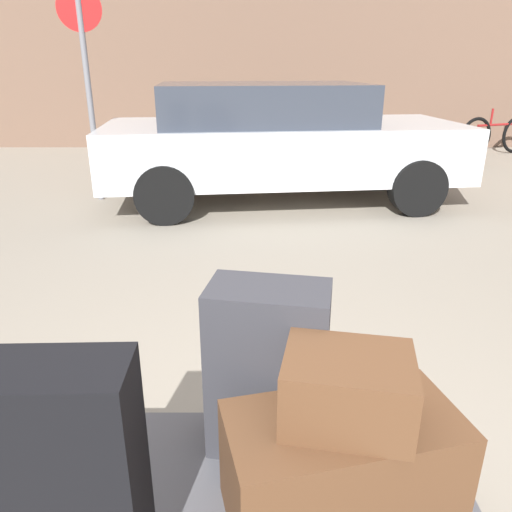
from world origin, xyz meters
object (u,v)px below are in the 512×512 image
(duffel_bag_brown_rear_left, at_px, (341,466))
(luggage_cart, at_px, (256,509))
(suitcase_black_front_right, at_px, (65,476))
(bollard_kerb_mid, at_px, (475,148))
(bollard_kerb_near, at_px, (386,148))
(suitcase_charcoal_front_left, at_px, (268,370))
(no_parking_sign, at_px, (87,74))
(duffel_bag_brown_topmost_pile, at_px, (347,389))
(parked_car, at_px, (278,140))
(bicycle_leaning, at_px, (497,135))

(duffel_bag_brown_rear_left, bearing_deg, luggage_cart, 151.85)
(suitcase_black_front_right, height_order, bollard_kerb_mid, suitcase_black_front_right)
(bollard_kerb_near, bearing_deg, bollard_kerb_mid, 0.00)
(suitcase_charcoal_front_left, bearing_deg, no_parking_sign, 123.56)
(luggage_cart, xyz_separation_m, no_parking_sign, (-2.00, 5.00, 1.25))
(bollard_kerb_near, height_order, no_parking_sign, no_parking_sign)
(luggage_cart, distance_m, duffel_bag_brown_rear_left, 0.36)
(duffel_bag_brown_topmost_pile, height_order, bollard_kerb_near, duffel_bag_brown_topmost_pile)
(suitcase_charcoal_front_left, distance_m, parked_car, 4.74)
(luggage_cart, relative_size, bicycle_leaning, 0.84)
(bollard_kerb_near, xyz_separation_m, no_parking_sign, (-4.20, -2.18, 1.21))
(parked_car, bearing_deg, bollard_kerb_near, 49.00)
(duffel_bag_brown_rear_left, xyz_separation_m, suitcase_black_front_right, (-0.73, -0.18, 0.15))
(suitcase_charcoal_front_left, xyz_separation_m, parked_car, (0.23, 4.73, 0.11))
(suitcase_charcoal_front_left, relative_size, no_parking_sign, 0.25)
(duffel_bag_brown_rear_left, xyz_separation_m, bicycle_leaning, (4.35, 8.44, -0.14))
(luggage_cart, height_order, duffel_bag_brown_topmost_pile, duffel_bag_brown_topmost_pile)
(luggage_cart, xyz_separation_m, bollard_kerb_mid, (3.70, 7.18, 0.04))
(suitcase_charcoal_front_left, height_order, bollard_kerb_near, suitcase_charcoal_front_left)
(duffel_bag_brown_topmost_pile, height_order, bollard_kerb_mid, duffel_bag_brown_topmost_pile)
(bollard_kerb_near, height_order, bollard_kerb_mid, same)
(duffel_bag_brown_rear_left, xyz_separation_m, parked_car, (0.02, 5.03, 0.25))
(duffel_bag_brown_rear_left, distance_m, parked_car, 5.03)
(suitcase_charcoal_front_left, relative_size, suitcase_black_front_right, 0.96)
(suitcase_black_front_right, distance_m, parked_car, 5.26)
(duffel_bag_brown_rear_left, height_order, bicycle_leaning, bicycle_leaning)
(duffel_bag_brown_rear_left, bearing_deg, bollard_kerb_near, 61.48)
(no_parking_sign, bearing_deg, suitcase_black_front_right, -73.80)
(bollard_kerb_mid, xyz_separation_m, no_parking_sign, (-5.70, -2.18, 1.21))
(duffel_bag_brown_rear_left, bearing_deg, bollard_kerb_mid, 51.04)
(bollard_kerb_mid, bearing_deg, suitcase_charcoal_front_left, -117.76)
(bicycle_leaning, bearing_deg, suitcase_charcoal_front_left, -119.24)
(duffel_bag_brown_rear_left, bearing_deg, parked_car, 76.31)
(luggage_cart, relative_size, duffel_bag_brown_topmost_pile, 3.95)
(suitcase_black_front_right, bearing_deg, suitcase_charcoal_front_left, 40.98)
(duffel_bag_brown_rear_left, distance_m, duffel_bag_brown_topmost_pile, 0.28)
(duffel_bag_brown_rear_left, xyz_separation_m, bollard_kerb_mid, (3.45, 7.24, -0.20))
(parked_car, xyz_separation_m, no_parking_sign, (-2.27, 0.04, 0.76))
(duffel_bag_brown_rear_left, relative_size, suitcase_charcoal_front_left, 1.09)
(suitcase_charcoal_front_left, xyz_separation_m, suitcase_black_front_right, (-0.52, -0.48, 0.01))
(bollard_kerb_mid, bearing_deg, suitcase_black_front_right, -119.36)
(bollard_kerb_mid, height_order, no_parking_sign, no_parking_sign)
(parked_car, bearing_deg, bollard_kerb_mid, 32.87)
(suitcase_black_front_right, bearing_deg, parked_car, 80.24)
(duffel_bag_brown_rear_left, bearing_deg, bicycle_leaning, 49.23)
(luggage_cart, height_order, duffel_bag_brown_rear_left, duffel_bag_brown_rear_left)
(bollard_kerb_mid, bearing_deg, no_parking_sign, -159.11)
(duffel_bag_brown_rear_left, relative_size, bicycle_leaning, 0.41)
(duffel_bag_brown_rear_left, relative_size, duffel_bag_brown_topmost_pile, 1.92)
(duffel_bag_brown_topmost_pile, bearing_deg, bollard_kerb_near, 85.74)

